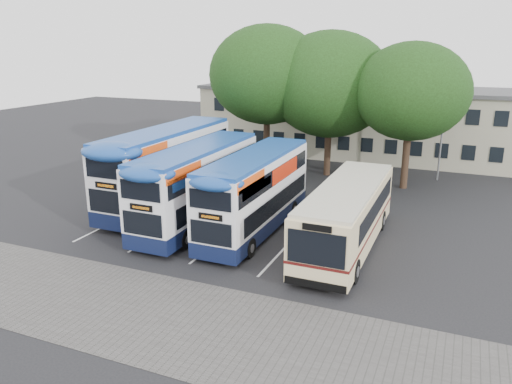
{
  "coord_description": "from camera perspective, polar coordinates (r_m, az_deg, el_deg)",
  "views": [
    {
      "loc": [
        7.52,
        -19.12,
        9.97
      ],
      "look_at": [
        -2.65,
        5.0,
        2.16
      ],
      "focal_mm": 35.0,
      "sensor_mm": 36.0,
      "label": 1
    }
  ],
  "objects": [
    {
      "name": "bus_single",
      "position": [
        25.4,
        10.4,
        -2.3
      ],
      "size": [
        2.8,
        11.0,
        3.28
      ],
      "color": "beige",
      "rests_on": "ground"
    },
    {
      "name": "bus_dd_right",
      "position": [
        27.01,
        -0.01,
        0.31
      ],
      "size": [
        2.53,
        10.42,
        4.34
      ],
      "color": "#10183B",
      "rests_on": "ground"
    },
    {
      "name": "tree_right",
      "position": [
        36.22,
        17.35,
        10.89
      ],
      "size": [
        7.86,
        7.86,
        10.18
      ],
      "color": "black",
      "rests_on": "ground"
    },
    {
      "name": "paving_strip",
      "position": [
        19.73,
        -9.88,
        -14.01
      ],
      "size": [
        40.0,
        6.0,
        0.01
      ],
      "primitive_type": "cube",
      "color": "#595654",
      "rests_on": "ground"
    },
    {
      "name": "depot_building",
      "position": [
        47.21,
        13.59,
        7.85
      ],
      "size": [
        32.4,
        8.4,
        6.2
      ],
      "color": "#B9B095",
      "rests_on": "ground"
    },
    {
      "name": "ground",
      "position": [
        22.84,
        1.28,
        -9.29
      ],
      "size": [
        120.0,
        120.0,
        0.0
      ],
      "primitive_type": "plane",
      "color": "black",
      "rests_on": "ground"
    },
    {
      "name": "bus_dd_left",
      "position": [
        31.84,
        -10.02,
        3.17
      ],
      "size": [
        2.87,
        11.81,
        4.93
      ],
      "color": "#10183B",
      "rests_on": "ground"
    },
    {
      "name": "bay_lines",
      "position": [
        28.43,
        -2.04,
        -3.93
      ],
      "size": [
        14.12,
        11.0,
        0.01
      ],
      "color": "silver",
      "rests_on": "ground"
    },
    {
      "name": "bus_dd_mid",
      "position": [
        28.33,
        -6.6,
        1.17
      ],
      "size": [
        2.62,
        10.82,
        4.51
      ],
      "color": "#10183B",
      "rests_on": "ground"
    },
    {
      "name": "tree_left",
      "position": [
        39.51,
        1.27,
        13.24
      ],
      "size": [
        8.93,
        8.93,
        11.46
      ],
      "color": "black",
      "rests_on": "ground"
    },
    {
      "name": "tree_mid",
      "position": [
        38.76,
        8.49,
        12.05
      ],
      "size": [
        9.34,
        9.34,
        10.99
      ],
      "color": "black",
      "rests_on": "ground"
    },
    {
      "name": "lamp_post",
      "position": [
        39.42,
        20.71,
        8.43
      ],
      "size": [
        0.25,
        1.05,
        9.06
      ],
      "color": "gray",
      "rests_on": "ground"
    }
  ]
}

